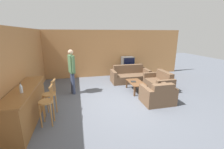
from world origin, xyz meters
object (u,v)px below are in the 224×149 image
Objects in this scene: bar_chair_near at (47,105)px; book_on_table at (133,82)px; couch_far at (130,76)px; armchair_near at (158,96)px; bottle at (21,88)px; coffee_table at (136,83)px; loveseat_right at (159,83)px; bar_chair_mid at (50,97)px; person_by_window at (72,69)px; tv_unit at (127,71)px; tv at (128,61)px.

bar_chair_near reaches higher than book_on_table.
couch_far is at bearing 41.84° from bar_chair_near.
bottle reaches higher than armchair_near.
coffee_table is 4.45× the size of book_on_table.
couch_far is at bearing 92.44° from armchair_near.
coffee_table is at bearing -179.18° from loveseat_right.
person_by_window is (0.63, 1.60, 0.45)m from bar_chair_mid.
bar_chair_mid reaches higher than loveseat_right.
couch_far is at bearing 76.67° from book_on_table.
armchair_near reaches higher than tv_unit.
couch_far is 1.60m from loveseat_right.
bar_chair_near is at bearing -138.16° from couch_far.
tv_unit is at bearing 77.01° from book_on_table.
book_on_table is at bearing 29.73° from bar_chair_near.
bar_chair_mid is 3.47m from coffee_table.
tv is (0.22, 0.99, 0.58)m from couch_far.
person_by_window reaches higher than bar_chair_mid.
tv_unit is at bearing 44.29° from bar_chair_mid.
armchair_near is 1.51m from loveseat_right.
armchair_near is 1.39m from book_on_table.
person_by_window is (-2.61, 0.36, 0.69)m from coffee_table.
tv_unit is at bearing 44.77° from bottle.
book_on_table is (-0.31, -1.29, 0.13)m from couch_far.
tv is at bearing 88.24° from armchair_near.
tv reaches higher than armchair_near.
couch_far is 1.06× the size of person_by_window.
book_on_table is (-1.20, 0.03, 0.14)m from loveseat_right.
bar_chair_mid is (-0.00, 0.51, 0.00)m from bar_chair_near.
book_on_table is at bearing 153.41° from coffee_table.
bottle is at bearing -154.26° from coffee_table.
coffee_table is 2.73m from person_by_window.
person_by_window is (-3.71, 0.35, 0.75)m from loveseat_right.
bar_chair_mid is 5.13m from tv.
tv_unit is at bearing 88.24° from armchair_near.
bar_chair_near is 0.61× the size of person_by_window.
loveseat_right is 1.34× the size of tv_unit.
person_by_window is (-2.82, -0.98, 0.75)m from couch_far.
book_on_table is (3.66, 1.86, -0.69)m from bottle.
bar_chair_mid is 1.04× the size of armchair_near.
bar_chair_mid is 4.28× the size of bottle.
tv_unit is 1.55× the size of tv.
tv is 5.90m from bottle.
person_by_window reaches higher than couch_far.
tv_unit is at bearing 77.45° from couch_far.
bar_chair_mid is 4.52m from loveseat_right.
loveseat_right is at bearing 0.82° from coffee_table.
armchair_near is 3.61m from tv_unit.
tv_unit is 3.70m from person_by_window.
armchair_near is at bearing -91.76° from tv_unit.
bar_chair_mid is 5.13m from tv_unit.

